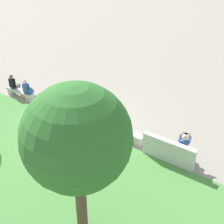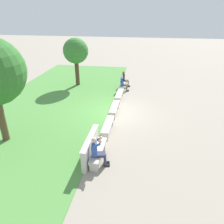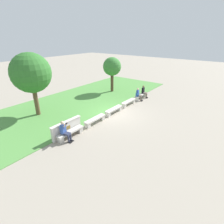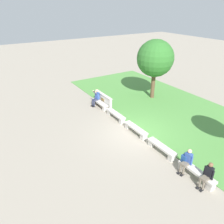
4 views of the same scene
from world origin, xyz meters
The scene contains 14 objects.
ground_plane centered at (0.00, 0.00, 0.00)m, with size 80.00×80.00×0.00m, color gray.
grass_strip centered at (0.00, 4.38, 0.01)m, with size 23.19×8.00×0.03m, color #518E42.
bench_main centered at (-4.63, 0.00, 0.30)m, with size 1.92×0.40×0.45m.
bench_near centered at (-2.32, 0.00, 0.30)m, with size 1.92×0.40×0.45m.
bench_mid centered at (0.00, 0.00, 0.30)m, with size 1.92×0.40×0.45m.
bench_far centered at (2.32, 0.00, 0.30)m, with size 1.92×0.40×0.45m.
bench_end centered at (4.63, 0.00, 0.30)m, with size 1.92×0.40×0.45m.
backrest_wall_with_plaque centered at (-4.63, 0.34, 0.52)m, with size 2.29×0.24×1.01m.
person_photographer centered at (-5.09, -0.08, 0.74)m, with size 0.53×0.77×1.32m.
person_distant centered at (4.05, -0.07, 0.67)m, with size 0.48×0.70×1.26m.
person_companion centered at (5.18, -0.07, 0.67)m, with size 0.48×0.69×1.26m.
backpack centered at (3.86, -0.02, 0.63)m, with size 0.28×0.24×0.43m.
tree_behind_wall centered at (-3.93, 4.79, 3.39)m, with size 2.99×2.99×4.91m.
tree_left_background centered at (4.90, 3.88, 2.78)m, with size 2.00×2.00×3.84m.
Camera 3 is at (-10.72, -7.91, 5.99)m, focal length 28.00 mm.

